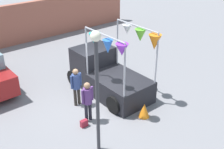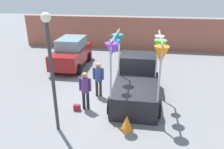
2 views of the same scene
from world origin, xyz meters
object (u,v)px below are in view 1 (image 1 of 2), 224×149
(person_customer, at_px, (88,98))
(handbag, at_px, (84,123))
(vendor_truck, at_px, (106,72))
(folded_kite_bundle_tangerine, at_px, (144,110))
(person_vendor, at_px, (76,84))
(street_lamp, at_px, (97,79))

(person_customer, distance_m, handbag, 0.98)
(vendor_truck, height_order, folded_kite_bundle_tangerine, vendor_truck)
(person_customer, relative_size, handbag, 6.09)
(vendor_truck, height_order, person_customer, vendor_truck)
(person_vendor, bearing_deg, vendor_truck, 7.61)
(vendor_truck, relative_size, handbag, 14.80)
(person_customer, relative_size, street_lamp, 0.40)
(handbag, relative_size, folded_kite_bundle_tangerine, 0.47)
(person_vendor, height_order, handbag, person_vendor)
(vendor_truck, bearing_deg, person_vendor, -172.39)
(person_customer, height_order, person_vendor, same)
(person_vendor, height_order, folded_kite_bundle_tangerine, person_vendor)
(vendor_truck, xyz_separation_m, person_vendor, (-1.78, -0.24, 0.14))
(person_customer, xyz_separation_m, folded_kite_bundle_tangerine, (1.87, -1.22, -0.73))
(vendor_truck, bearing_deg, street_lamp, -132.15)
(person_vendor, xyz_separation_m, folded_kite_bundle_tangerine, (1.58, -2.46, -0.73))
(person_customer, bearing_deg, handbag, -150.26)
(person_customer, distance_m, street_lamp, 2.40)
(vendor_truck, height_order, person_vendor, vendor_truck)
(handbag, height_order, folded_kite_bundle_tangerine, folded_kite_bundle_tangerine)
(street_lamp, bearing_deg, person_customer, 66.68)
(person_customer, relative_size, person_vendor, 1.00)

